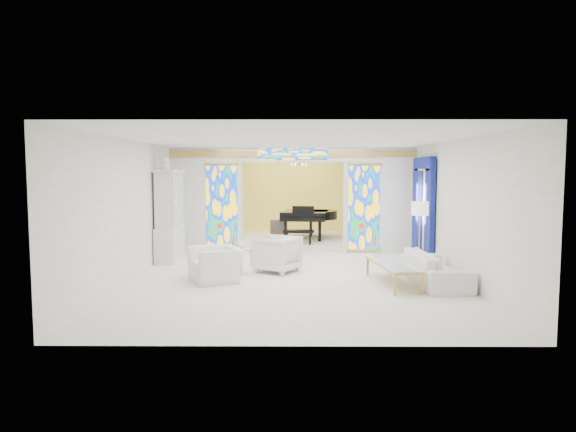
{
  "coord_description": "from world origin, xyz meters",
  "views": [
    {
      "loc": [
        -0.04,
        -12.68,
        2.34
      ],
      "look_at": [
        -0.13,
        0.2,
        1.21
      ],
      "focal_mm": 32.0,
      "sensor_mm": 36.0,
      "label": 1
    }
  ],
  "objects_px": {
    "sofa": "(435,268)",
    "grand_piano": "(310,216)",
    "coffee_table": "(392,264)",
    "tv_console": "(279,227)",
    "china_cabinet": "(170,216)",
    "armchair_left": "(216,264)",
    "armchair_right": "(276,254)"
  },
  "relations": [
    {
      "from": "armchair_left",
      "to": "tv_console",
      "type": "distance_m",
      "value": 5.34
    },
    {
      "from": "coffee_table",
      "to": "tv_console",
      "type": "distance_m",
      "value": 6.04
    },
    {
      "from": "sofa",
      "to": "tv_console",
      "type": "height_order",
      "value": "tv_console"
    },
    {
      "from": "tv_console",
      "to": "armchair_left",
      "type": "bearing_deg",
      "value": -104.86
    },
    {
      "from": "armchair_right",
      "to": "grand_piano",
      "type": "relative_size",
      "value": 0.33
    },
    {
      "from": "coffee_table",
      "to": "tv_console",
      "type": "xyz_separation_m",
      "value": [
        -2.49,
        5.5,
        0.17
      ]
    },
    {
      "from": "armchair_left",
      "to": "coffee_table",
      "type": "height_order",
      "value": "armchair_left"
    },
    {
      "from": "china_cabinet",
      "to": "armchair_left",
      "type": "xyz_separation_m",
      "value": [
        1.56,
        -2.49,
        -0.81
      ]
    },
    {
      "from": "armchair_left",
      "to": "armchair_right",
      "type": "height_order",
      "value": "armchair_right"
    },
    {
      "from": "grand_piano",
      "to": "armchair_right",
      "type": "bearing_deg",
      "value": -91.87
    },
    {
      "from": "armchair_right",
      "to": "grand_piano",
      "type": "distance_m",
      "value": 4.83
    },
    {
      "from": "sofa",
      "to": "grand_piano",
      "type": "distance_m",
      "value": 6.46
    },
    {
      "from": "armchair_left",
      "to": "tv_console",
      "type": "bearing_deg",
      "value": 141.25
    },
    {
      "from": "china_cabinet",
      "to": "coffee_table",
      "type": "bearing_deg",
      "value": -27.97
    },
    {
      "from": "armchair_left",
      "to": "grand_piano",
      "type": "distance_m",
      "value": 6.15
    },
    {
      "from": "sofa",
      "to": "grand_piano",
      "type": "bearing_deg",
      "value": 20.06
    },
    {
      "from": "armchair_right",
      "to": "sofa",
      "type": "distance_m",
      "value": 3.57
    },
    {
      "from": "armchair_right",
      "to": "grand_piano",
      "type": "bearing_deg",
      "value": -161.35
    },
    {
      "from": "armchair_right",
      "to": "grand_piano",
      "type": "xyz_separation_m",
      "value": [
        0.95,
        4.71,
        0.49
      ]
    },
    {
      "from": "armchair_left",
      "to": "grand_piano",
      "type": "bearing_deg",
      "value": 133.25
    },
    {
      "from": "armchair_left",
      "to": "tv_console",
      "type": "relative_size",
      "value": 1.76
    },
    {
      "from": "sofa",
      "to": "coffee_table",
      "type": "relative_size",
      "value": 1.08
    },
    {
      "from": "china_cabinet",
      "to": "tv_console",
      "type": "bearing_deg",
      "value": 44.24
    },
    {
      "from": "china_cabinet",
      "to": "grand_piano",
      "type": "relative_size",
      "value": 0.98
    },
    {
      "from": "china_cabinet",
      "to": "tv_console",
      "type": "xyz_separation_m",
      "value": [
        2.78,
        2.71,
        -0.58
      ]
    },
    {
      "from": "china_cabinet",
      "to": "coffee_table",
      "type": "relative_size",
      "value": 1.29
    },
    {
      "from": "sofa",
      "to": "china_cabinet",
      "type": "bearing_deg",
      "value": 64.15
    },
    {
      "from": "coffee_table",
      "to": "tv_console",
      "type": "relative_size",
      "value": 3.35
    },
    {
      "from": "sofa",
      "to": "armchair_left",
      "type": "bearing_deg",
      "value": 84.89
    },
    {
      "from": "sofa",
      "to": "grand_piano",
      "type": "height_order",
      "value": "grand_piano"
    },
    {
      "from": "china_cabinet",
      "to": "coffee_table",
      "type": "height_order",
      "value": "china_cabinet"
    },
    {
      "from": "china_cabinet",
      "to": "sofa",
      "type": "relative_size",
      "value": 1.2
    }
  ]
}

